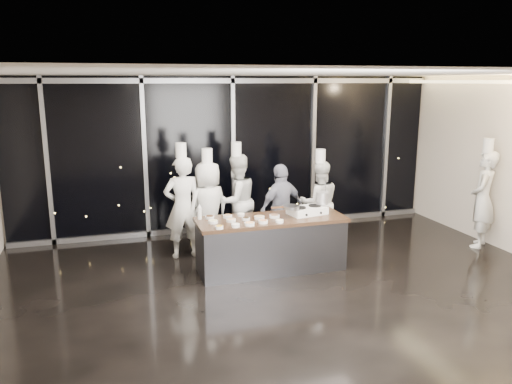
% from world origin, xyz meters
% --- Properties ---
extents(ground, '(9.00, 9.00, 0.00)m').
position_xyz_m(ground, '(0.00, 0.00, 0.00)').
color(ground, black).
rests_on(ground, ground).
extents(room_shell, '(9.02, 7.02, 3.21)m').
position_xyz_m(room_shell, '(0.18, 0.00, 2.25)').
color(room_shell, beige).
rests_on(room_shell, ground).
extents(window_wall, '(8.90, 0.11, 3.20)m').
position_xyz_m(window_wall, '(0.00, 3.43, 1.60)').
color(window_wall, black).
rests_on(window_wall, ground).
extents(demo_counter, '(2.46, 0.86, 0.90)m').
position_xyz_m(demo_counter, '(0.00, 0.90, 0.45)').
color(demo_counter, '#3A3A3F').
rests_on(demo_counter, ground).
extents(stove, '(0.68, 0.49, 0.14)m').
position_xyz_m(stove, '(0.66, 0.95, 0.96)').
color(stove, white).
rests_on(stove, demo_counter).
extents(frying_pan, '(0.51, 0.33, 0.05)m').
position_xyz_m(frying_pan, '(0.33, 0.88, 1.06)').
color(frying_pan, gray).
rests_on(frying_pan, stove).
extents(stock_pot, '(0.25, 0.25, 0.21)m').
position_xyz_m(stock_pot, '(0.96, 1.02, 1.14)').
color(stock_pot, '#BBBBBE').
rests_on(stock_pot, stove).
extents(prep_bowls, '(1.20, 0.74, 0.05)m').
position_xyz_m(prep_bowls, '(-0.49, 0.84, 0.93)').
color(prep_bowls, white).
rests_on(prep_bowls, demo_counter).
extents(squeeze_bottle, '(0.07, 0.07, 0.26)m').
position_xyz_m(squeeze_bottle, '(-1.14, 1.15, 1.02)').
color(squeeze_bottle, silver).
rests_on(squeeze_bottle, demo_counter).
extents(chef_far_left, '(0.69, 0.47, 2.06)m').
position_xyz_m(chef_far_left, '(-1.29, 1.97, 0.93)').
color(chef_far_left, silver).
rests_on(chef_far_left, ground).
extents(chef_left, '(0.98, 0.81, 1.93)m').
position_xyz_m(chef_left, '(-0.82, 2.01, 0.86)').
color(chef_left, silver).
rests_on(chef_left, ground).
extents(chef_center, '(1.05, 0.95, 2.00)m').
position_xyz_m(chef_center, '(-0.22, 2.29, 0.89)').
color(chef_center, silver).
rests_on(chef_center, ground).
extents(guest, '(1.04, 0.73, 1.64)m').
position_xyz_m(guest, '(0.47, 1.72, 0.82)').
color(guest, '#121734').
rests_on(guest, ground).
extents(chef_right, '(0.86, 0.71, 1.85)m').
position_xyz_m(chef_right, '(1.33, 1.96, 0.82)').
color(chef_right, silver).
rests_on(chef_right, ground).
extents(chef_side, '(0.79, 0.78, 2.07)m').
position_xyz_m(chef_side, '(4.20, 0.90, 0.94)').
color(chef_side, silver).
rests_on(chef_side, ground).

